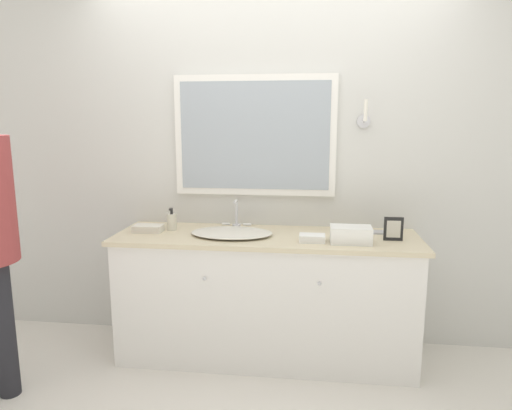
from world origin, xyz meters
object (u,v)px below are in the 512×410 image
(sink_basin, at_px, (232,232))
(appliance_box, at_px, (351,235))
(picture_frame, at_px, (393,229))
(soap_bottle, at_px, (172,221))

(sink_basin, relative_size, appliance_box, 2.15)
(sink_basin, relative_size, picture_frame, 3.58)
(appliance_box, height_order, picture_frame, picture_frame)
(soap_bottle, distance_m, appliance_box, 1.21)
(sink_basin, distance_m, soap_bottle, 0.44)
(appliance_box, relative_size, picture_frame, 1.67)
(sink_basin, bearing_deg, picture_frame, -0.77)
(soap_bottle, height_order, appliance_box, soap_bottle)
(picture_frame, bearing_deg, appliance_box, -161.03)
(sink_basin, xyz_separation_m, picture_frame, (1.03, -0.01, 0.06))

